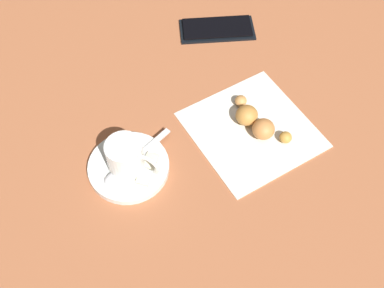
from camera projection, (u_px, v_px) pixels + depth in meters
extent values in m
plane|color=#A05B38|center=(183.00, 151.00, 0.77)|extent=(1.80, 1.80, 0.00)
cylinder|color=white|center=(129.00, 167.00, 0.75)|extent=(0.13, 0.13, 0.01)
cylinder|color=white|center=(125.00, 156.00, 0.72)|extent=(0.06, 0.06, 0.06)
cylinder|color=#342007|center=(124.00, 151.00, 0.71)|extent=(0.05, 0.05, 0.00)
torus|color=white|center=(147.00, 165.00, 0.71)|extent=(0.03, 0.04, 0.04)
cube|color=silver|center=(145.00, 151.00, 0.76)|extent=(0.11, 0.04, 0.00)
ellipsoid|color=silver|center=(112.00, 178.00, 0.73)|extent=(0.03, 0.03, 0.01)
cube|color=beige|center=(148.00, 169.00, 0.74)|extent=(0.06, 0.06, 0.01)
cube|color=silver|center=(252.00, 129.00, 0.80)|extent=(0.20, 0.20, 0.00)
ellipsoid|color=#C18547|center=(241.00, 101.00, 0.82)|extent=(0.03, 0.03, 0.02)
ellipsoid|color=#B57A37|center=(247.00, 115.00, 0.79)|extent=(0.04, 0.04, 0.03)
ellipsoid|color=#BF793F|center=(263.00, 129.00, 0.77)|extent=(0.05, 0.05, 0.03)
ellipsoid|color=#B98637|center=(286.00, 137.00, 0.77)|extent=(0.03, 0.03, 0.02)
cube|color=black|center=(217.00, 29.00, 0.93)|extent=(0.16, 0.12, 0.01)
cube|color=black|center=(217.00, 27.00, 0.93)|extent=(0.15, 0.11, 0.00)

